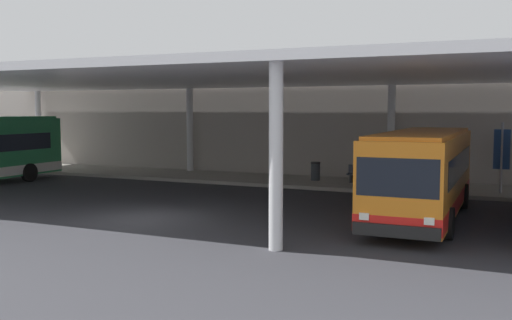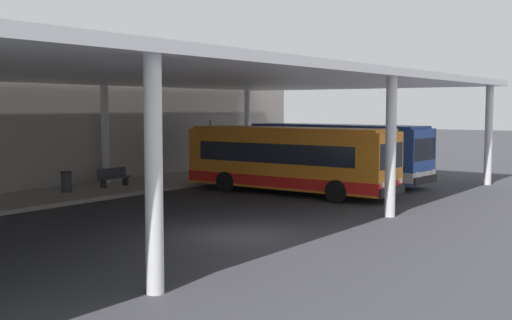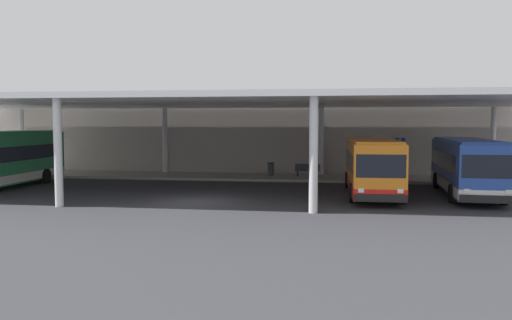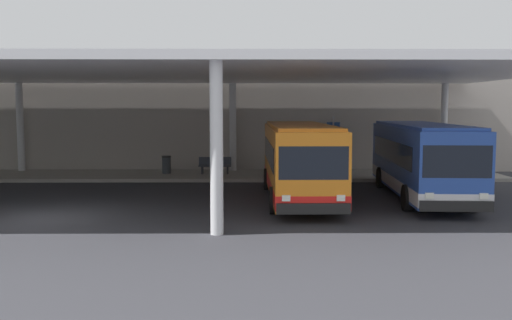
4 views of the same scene
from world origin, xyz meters
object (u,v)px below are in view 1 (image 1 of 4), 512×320
(bench_waiting, at_px, (365,174))
(trash_bin, at_px, (316,171))
(bus_second_bay, at_px, (423,173))
(banner_sign, at_px, (502,153))

(bench_waiting, bearing_deg, trash_bin, 176.83)
(bus_second_bay, bearing_deg, bench_waiting, 117.26)
(trash_bin, relative_size, banner_sign, 0.31)
(bus_second_bay, bearing_deg, trash_bin, 130.31)
(bus_second_bay, height_order, trash_bin, bus_second_bay)
(trash_bin, bearing_deg, bench_waiting, -3.17)
(bench_waiting, bearing_deg, banner_sign, -7.76)
(bus_second_bay, relative_size, bench_waiting, 5.86)
(banner_sign, bearing_deg, bench_waiting, 172.24)
(bench_waiting, bearing_deg, bus_second_bay, -62.74)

